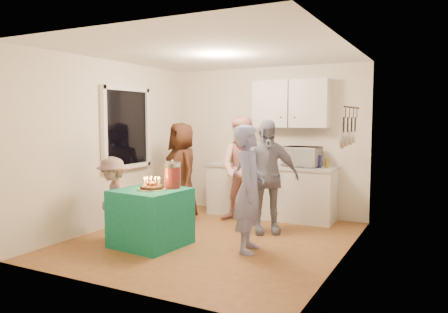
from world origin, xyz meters
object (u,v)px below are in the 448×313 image
at_px(man_birthday, 249,189).
at_px(party_table, 151,217).
at_px(counter, 270,192).
at_px(woman_back_right, 266,177).
at_px(child_near_left, 113,199).
at_px(woman_back_left, 182,171).
at_px(woman_back_center, 244,169).
at_px(punch_jar, 172,176).
at_px(microwave, 302,157).

bearing_deg(man_birthday, party_table, 90.86).
relative_size(counter, party_table, 2.59).
xyz_separation_m(counter, woman_back_right, (0.31, -1.00, 0.42)).
bearing_deg(child_near_left, woman_back_left, 116.69).
bearing_deg(woman_back_center, man_birthday, -69.74).
relative_size(woman_back_left, woman_back_center, 0.94).
height_order(counter, man_birthday, man_birthday).
bearing_deg(woman_back_left, punch_jar, -28.03).
xyz_separation_m(punch_jar, child_near_left, (-0.79, -0.29, -0.34)).
bearing_deg(microwave, party_table, -116.87).
xyz_separation_m(woman_back_left, woman_back_right, (1.59, -0.19, 0.03)).
bearing_deg(party_table, woman_back_left, 107.27).
distance_m(punch_jar, woman_back_left, 1.44).
bearing_deg(woman_back_right, child_near_left, -173.64).
bearing_deg(microwave, child_near_left, -125.77).
distance_m(counter, child_near_left, 2.76).
bearing_deg(counter, child_near_left, -120.52).
bearing_deg(man_birthday, punch_jar, 82.35).
bearing_deg(counter, woman_back_center, -116.32).
distance_m(woman_back_center, child_near_left, 2.20).
bearing_deg(woman_back_right, punch_jar, -162.74).
relative_size(party_table, man_birthday, 0.52).
height_order(counter, microwave, microwave).
bearing_deg(party_table, man_birthday, 15.79).
bearing_deg(woman_back_left, microwave, 58.31).
xyz_separation_m(man_birthday, child_near_left, (-1.87, -0.43, -0.22)).
relative_size(counter, woman_back_right, 1.30).
height_order(microwave, woman_back_center, woman_back_center).
relative_size(party_table, woman_back_left, 0.52).
height_order(party_table, woman_back_right, woman_back_right).
xyz_separation_m(counter, microwave, (0.55, 0.00, 0.64)).
height_order(party_table, man_birthday, man_birthday).
xyz_separation_m(man_birthday, woman_back_right, (-0.15, 0.94, 0.04)).
distance_m(microwave, party_table, 2.77).
bearing_deg(party_table, child_near_left, -173.49).
height_order(party_table, woman_back_left, woman_back_left).
xyz_separation_m(punch_jar, woman_back_left, (-0.67, 1.27, -0.11)).
distance_m(microwave, woman_back_center, 0.98).
height_order(microwave, woman_back_left, woman_back_left).
distance_m(microwave, man_birthday, 1.97).
height_order(man_birthday, woman_back_left, woman_back_left).
height_order(punch_jar, woman_back_right, woman_back_right).
height_order(counter, punch_jar, punch_jar).
distance_m(punch_jar, woman_back_center, 1.61).
height_order(woman_back_center, child_near_left, woman_back_center).
relative_size(party_table, child_near_left, 0.72).
distance_m(punch_jar, child_near_left, 0.91).
xyz_separation_m(woman_back_left, child_near_left, (-0.13, -1.56, -0.23)).
bearing_deg(microwave, counter, -176.41).
distance_m(counter, woman_back_center, 0.72).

